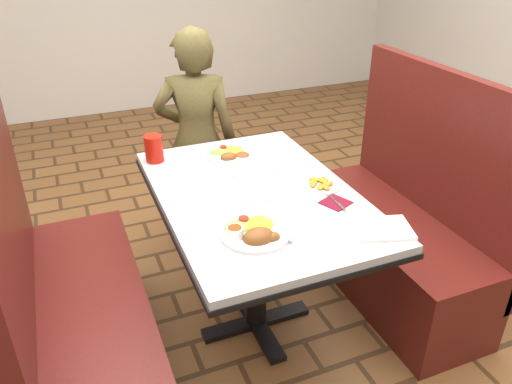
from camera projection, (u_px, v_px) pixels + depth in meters
dining_table at (256, 211)px, 2.18m from camera, size 0.81×1.21×0.75m
booth_bench_left at (78, 316)px, 2.07m from camera, size 0.47×1.20×1.17m
booth_bench_right at (397, 235)px, 2.60m from camera, size 0.47×1.20×1.17m
diner_person at (197, 140)px, 2.90m from camera, size 0.55×0.46×1.30m
near_dinner_plate at (254, 228)px, 1.83m from camera, size 0.27×0.27×0.08m
far_dinner_plate at (230, 152)px, 2.45m from camera, size 0.24×0.24×0.06m
plantain_plate at (320, 184)px, 2.17m from camera, size 0.18×0.18×0.03m
maroon_napkin at (336, 203)px, 2.05m from camera, size 0.14×0.14×0.00m
spoon_utensil at (337, 203)px, 2.04m from camera, size 0.02×0.14×0.00m
red_tumbler at (154, 149)px, 2.38m from camera, size 0.09×0.09×0.13m
paper_napkin at (382, 229)px, 1.87m from camera, size 0.25×0.22×0.01m
knife_utensil at (273, 234)px, 1.83m from camera, size 0.11×0.16×0.00m
fork_utensil at (275, 236)px, 1.82m from camera, size 0.08×0.12×0.00m
lettuce_shreds at (259, 184)px, 2.19m from camera, size 0.28×0.32×0.00m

